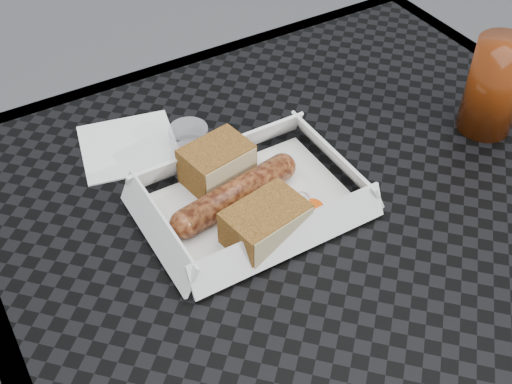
# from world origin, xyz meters

# --- Properties ---
(patio_table) EXTENTS (0.80, 0.80, 0.74)m
(patio_table) POSITION_xyz_m (0.00, 0.00, 0.67)
(patio_table) COLOR black
(patio_table) RESTS_ON ground
(food_tray) EXTENTS (0.22, 0.15, 0.00)m
(food_tray) POSITION_xyz_m (-0.09, 0.07, 0.75)
(food_tray) COLOR white
(food_tray) RESTS_ON patio_table
(bratwurst) EXTENTS (0.18, 0.06, 0.03)m
(bratwurst) POSITION_xyz_m (-0.10, 0.08, 0.77)
(bratwurst) COLOR brown
(bratwurst) RESTS_ON food_tray
(bread_near) EXTENTS (0.09, 0.07, 0.05)m
(bread_near) POSITION_xyz_m (-0.10, 0.13, 0.77)
(bread_near) COLOR brown
(bread_near) RESTS_ON food_tray
(bread_far) EXTENTS (0.10, 0.07, 0.04)m
(bread_far) POSITION_xyz_m (-0.10, 0.01, 0.77)
(bread_far) COLOR brown
(bread_far) RESTS_ON food_tray
(veg_garnish) EXTENTS (0.03, 0.03, 0.00)m
(veg_garnish) POSITION_xyz_m (-0.04, 0.04, 0.75)
(veg_garnish) COLOR #F1500A
(veg_garnish) RESTS_ON food_tray
(napkin) EXTENTS (0.14, 0.14, 0.00)m
(napkin) POSITION_xyz_m (-0.17, 0.24, 0.75)
(napkin) COLOR white
(napkin) RESTS_ON patio_table
(condiment_cup_sauce) EXTENTS (0.05, 0.05, 0.03)m
(condiment_cup_sauce) POSITION_xyz_m (-0.12, 0.16, 0.76)
(condiment_cup_sauce) COLOR maroon
(condiment_cup_sauce) RESTS_ON patio_table
(condiment_cup_empty) EXTENTS (0.05, 0.05, 0.03)m
(condiment_cup_empty) POSITION_xyz_m (-0.10, 0.20, 0.76)
(condiment_cup_empty) COLOR silver
(condiment_cup_empty) RESTS_ON patio_table
(drink_glass) EXTENTS (0.07, 0.07, 0.13)m
(drink_glass) POSITION_xyz_m (0.25, 0.04, 0.81)
(drink_glass) COLOR #551E07
(drink_glass) RESTS_ON patio_table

